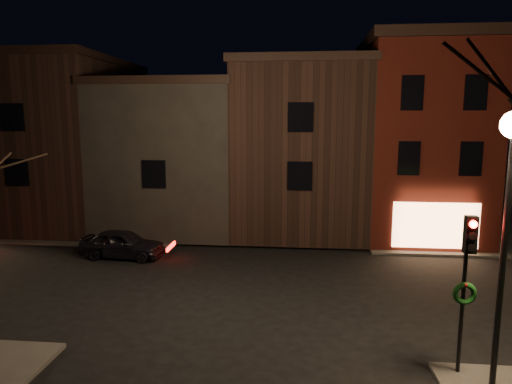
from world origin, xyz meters
The scene contains 9 objects.
ground centered at (0.00, 0.00, 0.00)m, with size 120.00×120.00×0.00m, color black.
sidewalk_far_left centered at (-20.00, 20.00, 0.06)m, with size 30.00×30.00×0.12m, color #2D2B28.
corner_building centered at (8.00, 9.47, 5.40)m, with size 6.50×8.50×10.50m.
row_building_a centered at (1.50, 10.50, 4.83)m, with size 7.30×10.30×9.40m.
row_building_b centered at (-5.75, 10.50, 4.33)m, with size 7.80×10.30×8.40m.
row_building_c centered at (-13.00, 10.50, 5.08)m, with size 7.30×10.30×9.90m.
street_lamp_near centered at (6.20, -6.00, 5.18)m, with size 0.60×0.60×6.48m.
traffic_signal centered at (5.60, -5.51, 2.81)m, with size 0.58×0.38×4.05m.
parked_car_a centered at (-6.71, 3.43, 0.67)m, with size 1.57×3.91×1.33m, color black.
Camera 1 is at (1.60, -16.53, 6.41)m, focal length 32.00 mm.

